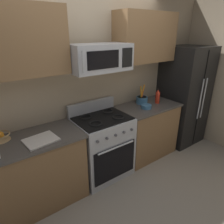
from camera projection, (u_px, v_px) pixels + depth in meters
name	position (u px, v px, depth m)	size (l,w,h in m)	color
ground_plane	(130.00, 198.00, 2.60)	(16.00, 16.00, 0.00)	gray
wall_back	(87.00, 85.00, 2.87)	(8.00, 0.10, 2.60)	tan
counter_left	(38.00, 171.00, 2.40)	(1.10, 0.61, 0.91)	olive
range_oven	(102.00, 146.00, 2.91)	(0.76, 0.66, 1.09)	#B2B5BA
counter_right	(146.00, 130.00, 3.40)	(1.02, 0.61, 0.91)	olive
refrigerator	(183.00, 96.00, 3.71)	(0.76, 0.73, 1.79)	black
microwave	(99.00, 58.00, 2.45)	(0.78, 0.44, 0.33)	#B2B5BA
upper_cabinets_left	(11.00, 41.00, 1.95)	(1.09, 0.34, 0.71)	olive
upper_cabinets_right	(146.00, 38.00, 2.95)	(1.01, 0.34, 0.71)	olive
utensil_crock	(142.00, 100.00, 3.29)	(0.19, 0.19, 0.32)	teal
fruit_basket	(0.00, 136.00, 2.19)	(0.21, 0.21, 0.10)	tan
cutting_board	(41.00, 140.00, 2.19)	(0.34, 0.28, 0.02)	silver
bottle_hot_sauce	(158.00, 97.00, 3.28)	(0.07, 0.07, 0.25)	red
prep_bowl	(146.00, 106.00, 3.09)	(0.16, 0.16, 0.06)	teal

